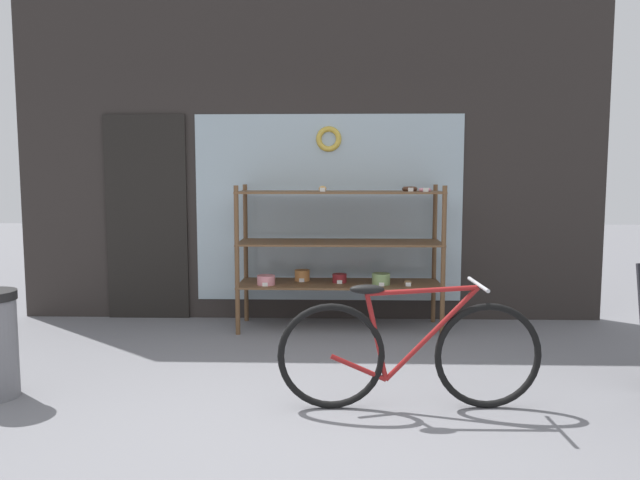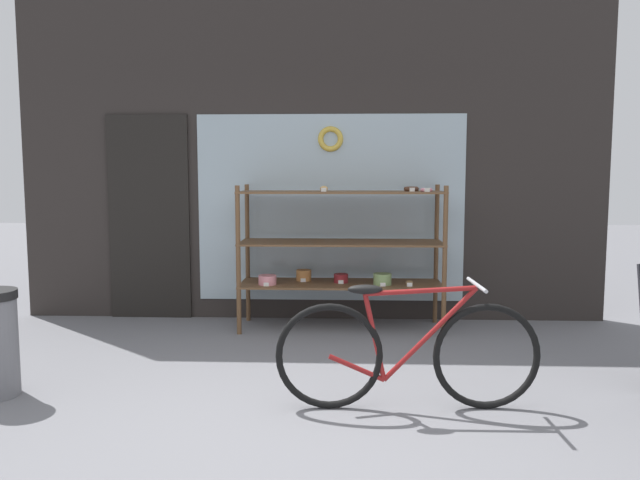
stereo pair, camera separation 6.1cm
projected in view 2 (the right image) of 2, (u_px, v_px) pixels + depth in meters
name	position (u px, v px, depth m)	size (l,w,h in m)	color
ground_plane	(284.00, 430.00, 3.68)	(30.00, 30.00, 0.00)	slate
storefront_facade	(307.00, 155.00, 6.36)	(5.99, 0.13, 3.49)	#2D2826
display_case	(341.00, 246.00, 6.01)	(1.95, 0.59, 1.40)	brown
bicycle	(407.00, 353.00, 3.97)	(1.69, 0.46, 0.82)	black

